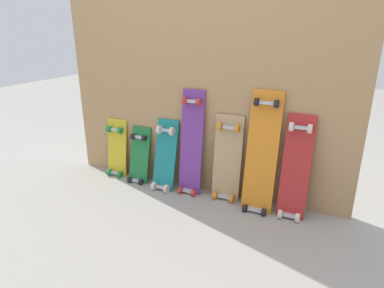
{
  "coord_description": "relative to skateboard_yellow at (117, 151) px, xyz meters",
  "views": [
    {
      "loc": [
        1.03,
        -2.29,
        1.3
      ],
      "look_at": [
        0.0,
        -0.07,
        0.43
      ],
      "focal_mm": 31.23,
      "sensor_mm": 36.0,
      "label": 1
    }
  ],
  "objects": [
    {
      "name": "ground_plane",
      "position": [
        0.78,
        0.0,
        -0.23
      ],
      "size": [
        12.0,
        12.0,
        0.0
      ],
      "primitive_type": "plane",
      "color": "#9E9991"
    },
    {
      "name": "plywood_wall_panel",
      "position": [
        0.78,
        0.07,
        0.67
      ],
      "size": [
        2.38,
        0.04,
        1.79
      ],
      "primitive_type": "cube",
      "color": "tan",
      "rests_on": "ground"
    },
    {
      "name": "skateboard_yellow",
      "position": [
        0.0,
        0.0,
        0.0
      ],
      "size": [
        0.19,
        0.14,
        0.58
      ],
      "color": "gold",
      "rests_on": "ground"
    },
    {
      "name": "skateboard_green",
      "position": [
        0.26,
        -0.03,
        -0.02
      ],
      "size": [
        0.18,
        0.18,
        0.55
      ],
      "color": "#1E7238",
      "rests_on": "ground"
    },
    {
      "name": "skateboard_teal",
      "position": [
        0.52,
        -0.05,
        0.03
      ],
      "size": [
        0.19,
        0.22,
        0.64
      ],
      "color": "#197A7F",
      "rests_on": "ground"
    },
    {
      "name": "skateboard_purple",
      "position": [
        0.75,
        -0.02,
        0.16
      ],
      "size": [
        0.19,
        0.18,
        0.91
      ],
      "color": "#6B338C",
      "rests_on": "ground"
    },
    {
      "name": "skateboard_natural",
      "position": [
        1.05,
        -0.0,
        0.08
      ],
      "size": [
        0.22,
        0.15,
        0.74
      ],
      "color": "tan",
      "rests_on": "ground"
    },
    {
      "name": "skateboard_orange",
      "position": [
        1.33,
        -0.05,
        0.18
      ],
      "size": [
        0.23,
        0.24,
        0.95
      ],
      "color": "orange",
      "rests_on": "ground"
    },
    {
      "name": "skateboard_red",
      "position": [
        1.57,
        -0.04,
        0.11
      ],
      "size": [
        0.19,
        0.22,
        0.8
      ],
      "color": "#B22626",
      "rests_on": "ground"
    }
  ]
}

